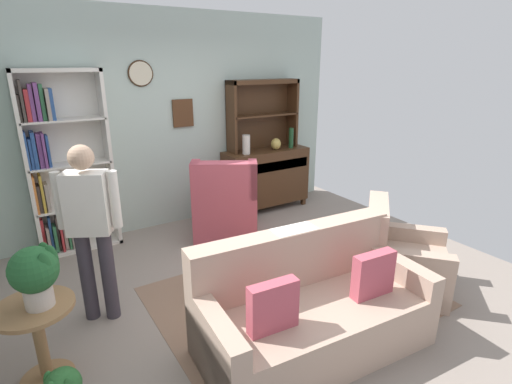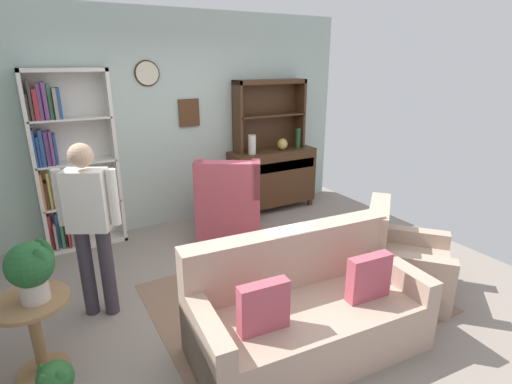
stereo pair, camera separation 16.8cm
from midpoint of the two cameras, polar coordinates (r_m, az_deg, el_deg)
name	(u,v)px [view 2 (the right image)]	position (r m, az deg, el deg)	size (l,w,h in m)	color
ground_plane	(257,289)	(4.07, 1.39, -13.96)	(5.40, 4.60, 0.02)	gray
wall_back	(178,121)	(5.42, -10.32, 10.06)	(5.00, 0.09, 2.80)	#ADC1B7
area_rug	(291,297)	(3.95, 6.29, -14.97)	(2.52, 1.93, 0.01)	#846651
bookshelf	(68,163)	(5.02, -24.72, 3.88)	(0.90, 0.30, 2.10)	silver
sideboard	(272,177)	(5.95, 3.16, 2.24)	(1.30, 0.45, 0.92)	#422816
sideboard_hutch	(269,105)	(5.84, 2.76, 12.46)	(1.10, 0.26, 1.00)	#422816
vase_tall	(252,145)	(5.55, 0.29, 6.90)	(0.11, 0.11, 0.27)	beige
vase_round	(282,144)	(5.85, 4.68, 6.92)	(0.15, 0.15, 0.17)	tan
bottle_wine	(298,138)	(5.96, 6.91, 7.73)	(0.07, 0.07, 0.30)	#194223
couch_floral	(305,312)	(3.24, 8.68, -16.82)	(1.86, 0.99, 0.90)	tan
armchair_floral	(401,265)	(4.16, 21.42, -9.81)	(1.08, 1.08, 0.88)	tan
wingback_chair	(229,209)	(5.01, -2.92, -2.47)	(1.08, 1.08, 1.05)	#B74C5B
plant_stand	(35,329)	(3.27, -28.02, -17.13)	(0.52, 0.52, 0.62)	#997047
potted_plant_large	(31,267)	(3.01, -28.40, -9.59)	(0.31, 0.31, 0.43)	beige
potted_plant_small	(55,381)	(3.10, -25.60, -23.54)	(0.23, 0.23, 0.32)	#AD6B4C
person_reading	(90,220)	(3.55, -21.71, -3.77)	(0.50, 0.34, 1.56)	#38333D
coffee_table	(250,254)	(3.94, 0.33, -9.06)	(0.80, 0.50, 0.42)	#422816
book_stack	(265,244)	(3.90, 2.49, -7.61)	(0.22, 0.17, 0.09)	#284C8C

